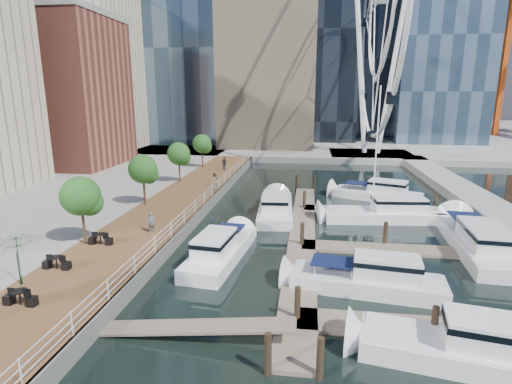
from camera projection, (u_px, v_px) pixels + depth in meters
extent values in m
plane|color=black|center=(243.00, 297.00, 21.71)|extent=(520.00, 520.00, 0.00)
cube|color=brown|center=(174.00, 208.00, 37.22)|extent=(6.00, 60.00, 1.00)
cube|color=#595954|center=(206.00, 209.00, 36.83)|extent=(0.25, 60.00, 1.00)
cube|color=gray|center=(299.00, 131.00, 119.89)|extent=(200.00, 114.00, 1.00)
cube|color=gray|center=(483.00, 205.00, 38.26)|extent=(4.00, 60.00, 1.00)
cube|color=gray|center=(371.00, 156.00, 69.88)|extent=(14.00, 12.00, 1.00)
cube|color=#6D6051|center=(302.00, 236.00, 30.93)|extent=(2.00, 32.00, 0.20)
cube|color=#6D6051|center=(426.00, 328.00, 18.59)|extent=(12.00, 2.00, 0.20)
cube|color=#6D6051|center=(387.00, 249.00, 28.22)|extent=(12.00, 2.00, 0.20)
cube|color=#6D6051|center=(368.00, 210.00, 37.86)|extent=(12.00, 2.00, 0.20)
cube|color=brown|center=(71.00, 94.00, 55.81)|extent=(12.00, 14.00, 20.00)
cube|color=#BCAD8E|center=(90.00, 71.00, 71.08)|extent=(14.00, 16.00, 28.00)
cylinder|color=white|center=(361.00, 76.00, 67.06)|extent=(0.80, 0.80, 26.00)
cylinder|color=white|center=(391.00, 76.00, 66.41)|extent=(0.80, 0.80, 26.00)
cylinder|color=#3F2B1C|center=(84.00, 227.00, 26.53)|extent=(0.20, 0.20, 2.40)
sphere|color=#265B1E|center=(81.00, 196.00, 26.04)|extent=(2.60, 2.60, 2.60)
cylinder|color=#3F2B1C|center=(144.00, 192.00, 36.17)|extent=(0.20, 0.20, 2.40)
sphere|color=#265B1E|center=(143.00, 169.00, 35.68)|extent=(2.60, 2.60, 2.60)
cylinder|color=#3F2B1C|center=(179.00, 172.00, 45.81)|extent=(0.20, 0.20, 2.40)
sphere|color=#265B1E|center=(179.00, 154.00, 45.32)|extent=(2.60, 2.60, 2.60)
cylinder|color=#3F2B1C|center=(202.00, 159.00, 55.44)|extent=(0.20, 0.20, 2.40)
sphere|color=#265B1E|center=(202.00, 144.00, 54.95)|extent=(2.60, 2.60, 2.60)
imported|color=slate|center=(152.00, 222.00, 28.94)|extent=(0.64, 0.60, 1.47)
imported|color=gray|center=(214.00, 181.00, 42.02)|extent=(1.08, 1.16, 1.91)
imported|color=#383E46|center=(224.00, 163.00, 53.46)|extent=(1.13, 0.96, 1.82)
imported|color=#0F3713|center=(18.00, 261.00, 20.62)|extent=(3.62, 3.67, 2.74)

